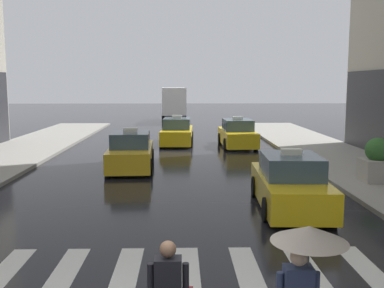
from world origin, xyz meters
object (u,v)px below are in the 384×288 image
(taxi_lead, at_px, (290,184))
(taxi_fourth, at_px, (177,133))
(box_truck, at_px, (173,103))
(pedestrian_with_umbrella, at_px, (305,259))
(taxi_second, at_px, (131,152))
(planter_mid_block, at_px, (377,162))
(taxi_third, at_px, (237,134))

(taxi_lead, height_order, taxi_fourth, same)
(box_truck, relative_size, pedestrian_with_umbrella, 3.92)
(taxi_second, bearing_deg, taxi_lead, -49.23)
(taxi_second, relative_size, planter_mid_block, 2.88)
(taxi_fourth, bearing_deg, taxi_second, -103.89)
(taxi_lead, distance_m, taxi_third, 13.05)
(taxi_lead, bearing_deg, pedestrian_with_umbrella, -102.64)
(taxi_second, bearing_deg, planter_mid_block, -19.75)
(taxi_lead, distance_m, pedestrian_with_umbrella, 7.75)
(taxi_fourth, distance_m, pedestrian_with_umbrella, 21.75)
(taxi_lead, relative_size, box_truck, 0.61)
(box_truck, xyz_separation_m, pedestrian_with_umbrella, (2.30, -37.83, -0.34))
(taxi_second, bearing_deg, taxi_third, 50.79)
(taxi_lead, relative_size, taxi_fourth, 1.00)
(taxi_lead, xyz_separation_m, box_truck, (-3.99, 30.31, 1.13))
(taxi_second, xyz_separation_m, taxi_third, (5.51, 6.76, 0.00))
(pedestrian_with_umbrella, bearing_deg, taxi_lead, 77.36)
(planter_mid_block, bearing_deg, box_truck, 106.12)
(taxi_third, height_order, planter_mid_block, taxi_third)
(planter_mid_block, bearing_deg, taxi_fourth, 123.49)
(pedestrian_with_umbrella, bearing_deg, planter_mid_block, 61.77)
(taxi_second, height_order, taxi_third, same)
(taxi_fourth, bearing_deg, taxi_lead, -76.15)
(taxi_second, distance_m, taxi_fourth, 8.08)
(taxi_lead, xyz_separation_m, taxi_fourth, (-3.49, 14.14, 0.00))
(taxi_second, bearing_deg, taxi_fourth, 76.11)
(taxi_third, bearing_deg, planter_mid_block, -69.24)
(taxi_third, xyz_separation_m, taxi_fourth, (-3.58, 1.09, 0.00))
(planter_mid_block, bearing_deg, taxi_third, 110.76)
(taxi_third, xyz_separation_m, pedestrian_with_umbrella, (-1.77, -20.57, 0.79))
(taxi_third, relative_size, box_truck, 0.60)
(taxi_lead, distance_m, box_truck, 30.59)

